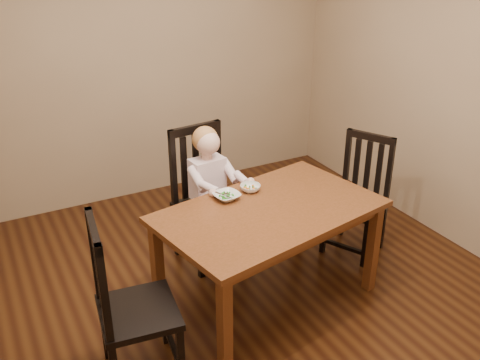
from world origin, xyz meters
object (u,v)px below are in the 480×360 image
chair_left (128,306)px  dining_table (270,220)px  chair_child (206,198)px  chair_right (359,197)px  bowl_peas (227,196)px  toddler (209,183)px  bowl_veg (250,188)px

chair_left → dining_table: bearing=109.9°
dining_table → chair_child: 0.79m
dining_table → chair_left: 1.15m
chair_child → chair_left: 1.41m
chair_right → bowl_peas: bearing=63.3°
toddler → bowl_peas: toddler is taller
chair_child → bowl_veg: 0.55m
bowl_veg → chair_left: bearing=-153.7°
chair_child → chair_left: bearing=40.0°
chair_child → bowl_peas: size_ratio=6.11×
dining_table → chair_right: (1.03, 0.27, -0.19)m
chair_left → bowl_peas: 1.08m
chair_right → toddler: bearing=42.6°
chair_left → toddler: (0.98, 0.96, 0.17)m
dining_table → bowl_peas: size_ratio=9.14×
chair_child → chair_right: (1.17, -0.50, -0.05)m
chair_right → bowl_veg: chair_right is taller
dining_table → chair_right: size_ratio=1.65×
chair_child → bowl_veg: size_ratio=7.42×
dining_table → bowl_veg: (0.02, 0.31, 0.11)m
chair_child → toddler: bearing=90.0°
bowl_peas → bowl_veg: 0.22m
chair_child → bowl_peas: chair_child is taller
dining_table → chair_left: (-1.11, -0.25, -0.15)m
dining_table → toddler: toddler is taller
toddler → bowl_veg: (0.15, -0.40, 0.10)m
chair_child → chair_left: (-0.97, -1.02, -0.01)m
chair_left → bowl_veg: chair_left is taller
chair_child → toddler: 0.17m
chair_left → bowl_peas: (0.91, 0.52, 0.26)m
chair_left → toddler: size_ratio=1.78×
chair_right → dining_table: bearing=77.9°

